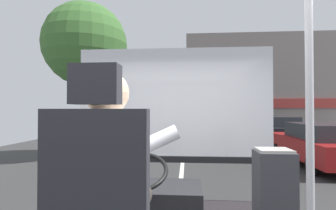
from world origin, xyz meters
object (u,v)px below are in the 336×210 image
object	(u,v)px
fare_box	(274,205)
parked_car_silver	(254,125)
parked_car_blue	(236,121)
handrail_pole	(310,127)
parked_car_black	(277,130)
steering_console	(146,204)
parked_car_red	(320,144)
bus_driver	(110,174)

from	to	relation	value
fare_box	parked_car_silver	xyz separation A→B (m)	(4.13, 17.17, -0.41)
fare_box	parked_car_blue	distance (m)	23.14
handrail_pole	parked_car_silver	size ratio (longest dim) A/B	0.55
parked_car_black	fare_box	bearing A→B (deg)	-108.53
steering_console	parked_car_red	bearing A→B (deg)	52.98
handrail_pole	fare_box	bearing A→B (deg)	95.28
parked_car_silver	parked_car_blue	xyz separation A→B (m)	(-0.25, 5.64, 0.08)
handrail_pole	parked_car_blue	xyz separation A→B (m)	(3.83, 23.30, -0.96)
parked_car_red	parked_car_silver	size ratio (longest dim) A/B	1.15
parked_car_black	parked_car_red	bearing A→B (deg)	-94.44
fare_box	bus_driver	bearing A→B (deg)	-147.44
bus_driver	handrail_pole	size ratio (longest dim) A/B	0.41
bus_driver	parked_car_red	size ratio (longest dim) A/B	0.19
steering_console	handrail_pole	xyz separation A→B (m)	(1.12, -0.99, 0.83)
parked_car_red	parked_car_blue	distance (m)	16.07
bus_driver	parked_car_blue	distance (m)	24.02
handrail_pole	parked_car_red	distance (m)	8.14
bus_driver	parked_car_blue	bearing A→B (deg)	78.11
steering_console	parked_car_black	bearing A→B (deg)	66.17
parked_car_red	handrail_pole	bearing A→B (deg)	-116.43
fare_box	handrail_pole	bearing A→B (deg)	-84.72
parked_car_red	parked_car_silver	xyz separation A→B (m)	(0.49, 10.43, -0.02)
steering_console	parked_car_blue	size ratio (longest dim) A/B	0.26
parked_car_black	parked_car_blue	xyz separation A→B (m)	(-0.18, 10.71, 0.01)
parked_car_black	parked_car_silver	xyz separation A→B (m)	(0.08, 5.07, -0.06)
handrail_pole	fare_box	xyz separation A→B (m)	(-0.05, 0.49, -0.63)
steering_console	handrail_pole	bearing A→B (deg)	-41.48
parked_car_silver	steering_console	bearing A→B (deg)	-107.32
steering_console	parked_car_black	world-z (taller)	parked_car_black
bus_driver	parked_car_silver	size ratio (longest dim) A/B	0.22
steering_console	parked_car_black	xyz separation A→B (m)	(5.13, 11.60, -0.14)
bus_driver	parked_car_silver	distance (m)	18.61
handrail_pole	parked_car_blue	bearing A→B (deg)	80.66
fare_box	parked_car_blue	xyz separation A→B (m)	(3.88, 22.81, -0.33)
handrail_pole	parked_car_blue	distance (m)	23.63
parked_car_silver	parked_car_black	bearing A→B (deg)	-90.86
fare_box	parked_car_black	world-z (taller)	fare_box
handrail_pole	parked_car_red	xyz separation A→B (m)	(3.59, 7.23, -1.01)
parked_car_silver	handrail_pole	bearing A→B (deg)	-103.03
steering_console	parked_car_red	size ratio (longest dim) A/B	0.25
bus_driver	steering_console	size ratio (longest dim) A/B	0.78
handrail_pole	fare_box	size ratio (longest dim) A/B	2.47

